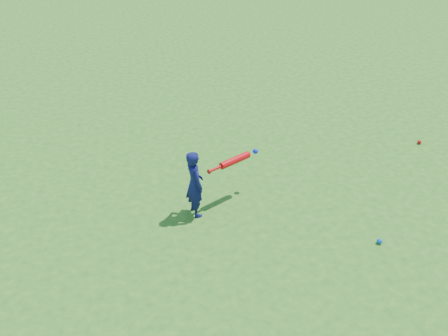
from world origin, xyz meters
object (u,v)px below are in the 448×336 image
(child, at_px, (195,184))
(ground_ball_red, at_px, (419,142))
(bat_swing, at_px, (237,159))
(ground_ball_blue, at_px, (380,241))

(child, xyz_separation_m, ground_ball_red, (3.95, 1.24, -0.45))
(child, bearing_deg, bat_swing, -79.93)
(child, height_order, ground_ball_blue, child)
(ground_ball_red, height_order, ground_ball_blue, ground_ball_blue)
(bat_swing, bearing_deg, ground_ball_red, -13.62)
(ground_ball_blue, relative_size, bat_swing, 0.09)
(child, height_order, ground_ball_red, child)
(ground_ball_red, xyz_separation_m, ground_ball_blue, (-1.75, -2.26, 0.00))
(child, relative_size, ground_ball_red, 14.40)
(ground_ball_red, bearing_deg, ground_ball_blue, -127.78)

